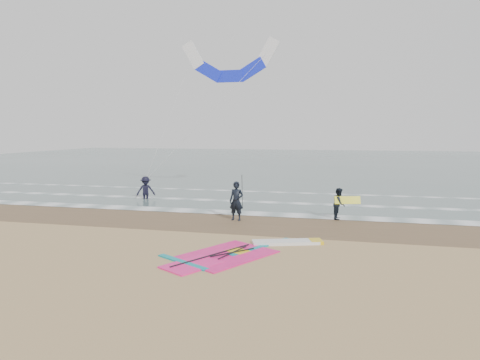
% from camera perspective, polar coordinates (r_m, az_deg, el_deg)
% --- Properties ---
extents(ground, '(120.00, 120.00, 0.00)m').
position_cam_1_polar(ground, '(15.29, -3.89, -10.34)').
color(ground, tan).
rests_on(ground, ground).
extents(sea_water, '(120.00, 80.00, 0.02)m').
position_cam_1_polar(sea_water, '(62.28, 9.26, 2.39)').
color(sea_water, '#47605E').
rests_on(sea_water, ground).
extents(wet_sand_band, '(120.00, 5.00, 0.01)m').
position_cam_1_polar(wet_sand_band, '(20.91, 0.99, -5.69)').
color(wet_sand_band, brown).
rests_on(wet_sand_band, ground).
extents(foam_waterline, '(120.00, 9.15, 0.02)m').
position_cam_1_polar(foam_waterline, '(25.18, 3.15, -3.54)').
color(foam_waterline, white).
rests_on(foam_waterline, ground).
extents(windsurf_rig, '(5.68, 5.38, 0.14)m').
position_cam_1_polar(windsurf_rig, '(15.91, 0.54, -9.51)').
color(windsurf_rig, white).
rests_on(windsurf_rig, ground).
extents(person_standing, '(0.76, 0.54, 1.95)m').
position_cam_1_polar(person_standing, '(21.25, -0.49, -2.83)').
color(person_standing, black).
rests_on(person_standing, ground).
extents(person_walking, '(0.70, 0.85, 1.59)m').
position_cam_1_polar(person_walking, '(22.13, 13.08, -3.10)').
color(person_walking, black).
rests_on(person_walking, ground).
extents(person_wading, '(1.38, 1.21, 1.85)m').
position_cam_1_polar(person_wading, '(28.45, -12.48, -0.69)').
color(person_wading, black).
rests_on(person_wading, ground).
extents(held_pole, '(0.17, 0.86, 1.82)m').
position_cam_1_polar(held_pole, '(21.11, 0.30, -1.64)').
color(held_pole, black).
rests_on(held_pole, ground).
extents(carried_kiteboard, '(1.30, 0.51, 0.39)m').
position_cam_1_polar(carried_kiteboard, '(22.00, 14.14, -2.62)').
color(carried_kiteboard, yellow).
rests_on(carried_kiteboard, ground).
extents(surf_kite, '(8.17, 4.07, 9.55)m').
position_cam_1_polar(surf_kite, '(30.70, -1.41, 15.08)').
color(surf_kite, white).
rests_on(surf_kite, ground).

